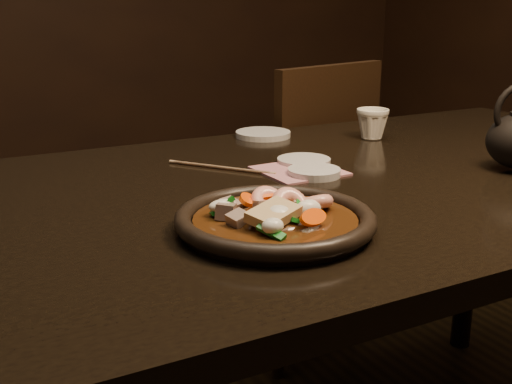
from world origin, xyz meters
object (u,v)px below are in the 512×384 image
plate (275,221)px  tea_cup (372,123)px  chair (296,199)px  table (360,212)px

plate → tea_cup: size_ratio=3.75×
chair → tea_cup: size_ratio=11.70×
plate → tea_cup: tea_cup is taller
chair → table: bearing=54.1°
chair → tea_cup: 0.49m
table → tea_cup: bearing=48.6°
chair → plate: size_ratio=3.12×
table → plate: (-0.30, -0.20, 0.09)m
chair → tea_cup: (-0.04, -0.39, 0.30)m
table → plate: bearing=-147.2°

